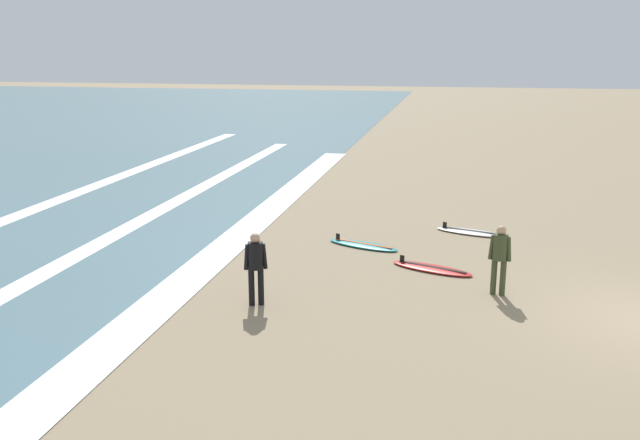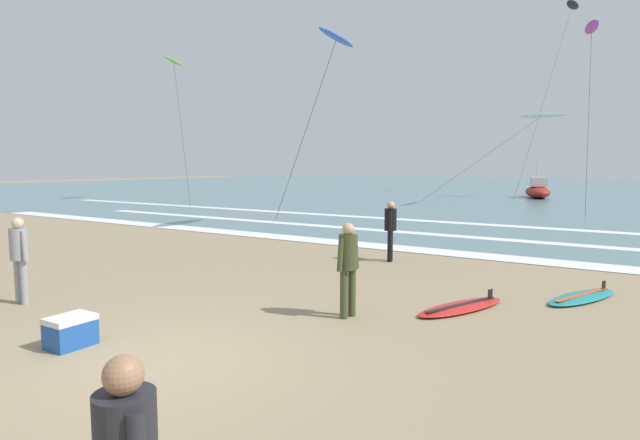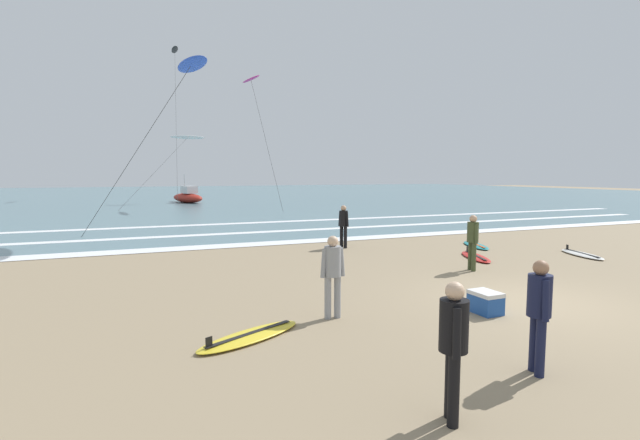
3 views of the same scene
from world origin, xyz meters
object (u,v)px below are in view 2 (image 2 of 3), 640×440
object	(u,v)px
kite_white_high_left	(542,116)
cooler_box	(71,331)
kite_black_low_near	(572,6)
surfer_right_near	(19,252)
surfer_mid_group	(390,225)
surfboard_foreground_flat	(582,297)
kite_blue_far_left	(337,39)
surfboard_near_water	(461,307)
offshore_boat	(538,191)
kite_lime_high_right	(174,62)
kite_magenta_mid_center	(592,28)
surfer_left_near	(348,261)

from	to	relation	value
kite_white_high_left	cooler_box	distance (m)	39.27
kite_black_low_near	surfer_right_near	bearing A→B (deg)	-92.18
surfer_mid_group	surfboard_foreground_flat	world-z (taller)	surfer_mid_group
kite_white_high_left	kite_blue_far_left	bearing A→B (deg)	-96.05
surfboard_near_water	offshore_boat	size ratio (longest dim) A/B	0.40
kite_blue_far_left	offshore_boat	world-z (taller)	kite_blue_far_left
surfboard_near_water	kite_lime_high_right	distance (m)	32.51
surfboard_near_water	kite_white_high_left	world-z (taller)	kite_white_high_left
kite_white_high_left	kite_magenta_mid_center	size ratio (longest dim) A/B	0.84
surfer_mid_group	surfboard_near_water	xyz separation A→B (m)	(3.12, -3.59, -0.91)
kite_black_low_near	kite_blue_far_left	bearing A→B (deg)	-94.40
kite_black_low_near	surfboard_foreground_flat	bearing A→B (deg)	-81.01
kite_magenta_mid_center	kite_blue_far_left	world-z (taller)	kite_magenta_mid_center
surfboard_near_water	surfboard_foreground_flat	bearing A→B (deg)	49.05
kite_lime_high_right	surfer_mid_group	bearing A→B (deg)	-29.91
kite_magenta_mid_center	offshore_boat	world-z (taller)	kite_magenta_mid_center
offshore_boat	cooler_box	xyz separation A→B (m)	(1.31, -39.01, -0.33)
kite_lime_high_right	offshore_boat	world-z (taller)	kite_lime_high_right
surfer_right_near	kite_black_low_near	xyz separation A→B (m)	(1.86, 48.86, 15.79)
kite_blue_far_left	offshore_boat	distance (m)	26.51
surfboard_near_water	offshore_boat	world-z (taller)	offshore_boat
kite_lime_high_right	surfer_left_near	bearing A→B (deg)	-36.62
kite_black_low_near	offshore_boat	world-z (taller)	kite_black_low_near
surfer_right_near	kite_blue_far_left	bearing A→B (deg)	94.20
surfer_left_near	kite_blue_far_left	xyz separation A→B (m)	(-6.42, 10.12, 6.35)
surfer_right_near	kite_lime_high_right	bearing A→B (deg)	132.59
surfer_mid_group	kite_blue_far_left	size ratio (longest dim) A/B	0.21
cooler_box	surfer_right_near	bearing A→B (deg)	163.76
kite_blue_far_left	cooler_box	xyz separation A→B (m)	(3.88, -13.51, -7.09)
surfer_mid_group	surfer_left_near	world-z (taller)	same
kite_magenta_mid_center	kite_white_high_left	bearing A→B (deg)	115.50
cooler_box	surfboard_foreground_flat	bearing A→B (deg)	50.32
kite_black_low_near	kite_white_high_left	size ratio (longest dim) A/B	1.93
kite_white_high_left	kite_blue_far_left	size ratio (longest dim) A/B	1.18
kite_blue_far_left	surfboard_near_water	bearing A→B (deg)	-47.56
surfer_right_near	cooler_box	xyz separation A→B (m)	(2.95, -0.86, -0.74)
surfboard_foreground_flat	kite_blue_far_left	bearing A→B (deg)	145.21
kite_black_low_near	surfer_left_near	bearing A→B (deg)	-85.52
kite_black_low_near	kite_magenta_mid_center	bearing A→B (deg)	-78.49
surfer_left_near	surfboard_near_water	xyz separation A→B (m)	(1.45, 1.51, -0.91)
kite_black_low_near	kite_blue_far_left	distance (m)	37.53
kite_black_low_near	surfer_mid_group	bearing A→B (deg)	-87.28
surfboard_near_water	kite_black_low_near	xyz separation A→B (m)	(-5.08, 44.82, 16.70)
surfer_left_near	kite_magenta_mid_center	world-z (taller)	kite_magenta_mid_center
kite_blue_far_left	cooler_box	distance (m)	15.74
surfer_mid_group	offshore_boat	bearing A→B (deg)	94.08
surfer_left_near	offshore_boat	bearing A→B (deg)	96.17
surfboard_near_water	kite_magenta_mid_center	bearing A→B (deg)	92.53
surfboard_foreground_flat	offshore_boat	distance (m)	32.91
surfer_mid_group	kite_lime_high_right	world-z (taller)	kite_lime_high_right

